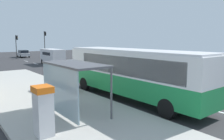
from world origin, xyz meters
The scene contains 18 objects.
ground_plane centered at (0.00, 14.00, -0.02)m, with size 56.00×92.00×0.04m, color #2D2D30.
sidewalk_platform centered at (-6.40, 2.00, 0.09)m, with size 6.20×30.00×0.18m, color #ADAAA3.
lane_stripe_seg_1 centered at (0.25, -1.00, 0.01)m, with size 0.16×2.20×0.01m, color silver.
lane_stripe_seg_2 centered at (0.25, 4.00, 0.01)m, with size 0.16×2.20×0.01m, color silver.
lane_stripe_seg_3 centered at (0.25, 9.00, 0.01)m, with size 0.16×2.20×0.01m, color silver.
lane_stripe_seg_4 centered at (0.25, 14.00, 0.01)m, with size 0.16×2.20×0.01m, color silver.
lane_stripe_seg_5 centered at (0.25, 19.00, 0.01)m, with size 0.16×2.20×0.01m, color silver.
lane_stripe_seg_6 centered at (0.25, 24.00, 0.01)m, with size 0.16×2.20×0.01m, color silver.
lane_stripe_seg_7 centered at (0.25, 29.00, 0.01)m, with size 0.16×2.20×0.01m, color silver.
bus centered at (-1.71, -0.36, 1.84)m, with size 2.72×11.06×3.21m.
white_van centered at (2.20, 21.90, 1.34)m, with size 2.06×5.21×2.30m.
sedan_near centered at (2.30, 37.82, 0.79)m, with size 2.00×4.48×1.52m.
ticket_machine centered at (-8.37, -2.72, 1.17)m, with size 0.66×0.76×1.94m.
recycling_bin_red centered at (-4.20, 2.89, 0.66)m, with size 0.52×0.52×0.95m, color red.
recycling_bin_orange centered at (-4.20, 3.59, 0.66)m, with size 0.52×0.52×0.95m, color orange.
traffic_light_near_side centered at (5.50, 33.49, 3.57)m, with size 0.49×0.28×5.40m.
traffic_light_median centered at (0.40, 35.09, 3.07)m, with size 0.49×0.28×4.59m.
bus_shelter centered at (-6.41, -0.99, 2.10)m, with size 1.80×4.00×2.50m.
Camera 1 is at (-11.25, -10.79, 3.87)m, focal length 35.65 mm.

